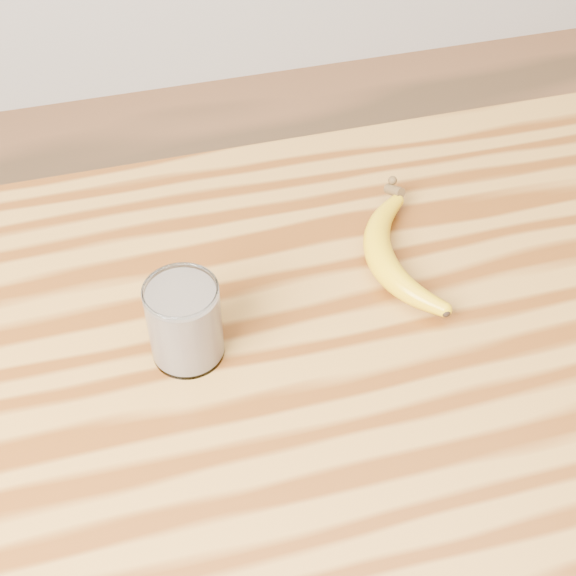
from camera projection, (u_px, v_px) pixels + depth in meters
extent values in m
cube|color=olive|center=(506.00, 355.00, 0.84)|extent=(1.20, 0.80, 0.04)
cylinder|color=brown|center=(53.00, 439.00, 1.29)|extent=(0.06, 0.06, 0.86)
cylinder|color=white|center=(185.00, 322.00, 0.78)|extent=(0.07, 0.07, 0.09)
torus|color=white|center=(180.00, 290.00, 0.75)|extent=(0.07, 0.07, 0.00)
cylinder|color=beige|center=(185.00, 323.00, 0.78)|extent=(0.07, 0.07, 0.08)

